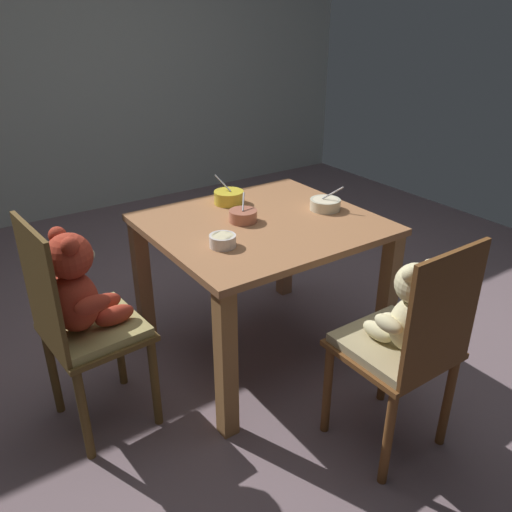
# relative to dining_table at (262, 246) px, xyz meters

# --- Properties ---
(ground_plane) EXTENTS (5.20, 5.20, 0.04)m
(ground_plane) POSITION_rel_dining_table_xyz_m (0.00, 0.00, -0.61)
(ground_plane) COLOR slate
(wall_rear) EXTENTS (5.20, 0.08, 2.96)m
(wall_rear) POSITION_rel_dining_table_xyz_m (0.00, 2.56, 0.90)
(wall_rear) COLOR #A7AFA8
(wall_rear) RESTS_ON ground_plane
(dining_table) EXTENTS (1.01, 0.92, 0.72)m
(dining_table) POSITION_rel_dining_table_xyz_m (0.00, 0.00, 0.00)
(dining_table) COLOR #A46C44
(dining_table) RESTS_ON ground_plane
(teddy_chair_near_left) EXTENTS (0.39, 0.43, 0.95)m
(teddy_chair_near_left) POSITION_rel_dining_table_xyz_m (-0.88, -0.04, 0.00)
(teddy_chair_near_left) COLOR brown
(teddy_chair_near_left) RESTS_ON ground_plane
(teddy_chair_near_front) EXTENTS (0.40, 0.39, 0.93)m
(teddy_chair_near_front) POSITION_rel_dining_table_xyz_m (0.06, -0.84, -0.04)
(teddy_chair_near_front) COLOR brown
(teddy_chair_near_front) RESTS_ON ground_plane
(porridge_bowl_white_near_left) EXTENTS (0.11, 0.11, 0.05)m
(porridge_bowl_white_near_left) POSITION_rel_dining_table_xyz_m (-0.30, -0.14, 0.16)
(porridge_bowl_white_near_left) COLOR white
(porridge_bowl_white_near_left) RESTS_ON dining_table
(porridge_bowl_yellow_far_center) EXTENTS (0.15, 0.16, 0.14)m
(porridge_bowl_yellow_far_center) POSITION_rel_dining_table_xyz_m (-0.00, 0.29, 0.16)
(porridge_bowl_yellow_far_center) COLOR yellow
(porridge_bowl_yellow_far_center) RESTS_ON dining_table
(porridge_bowl_terracotta_center) EXTENTS (0.13, 0.13, 0.12)m
(porridge_bowl_terracotta_center) POSITION_rel_dining_table_xyz_m (-0.07, 0.05, 0.16)
(porridge_bowl_terracotta_center) COLOR #BA6A51
(porridge_bowl_terracotta_center) RESTS_ON dining_table
(porridge_bowl_cream_near_right) EXTENTS (0.15, 0.15, 0.13)m
(porridge_bowl_cream_near_right) POSITION_rel_dining_table_xyz_m (0.35, -0.05, 0.16)
(porridge_bowl_cream_near_right) COLOR beige
(porridge_bowl_cream_near_right) RESTS_ON dining_table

